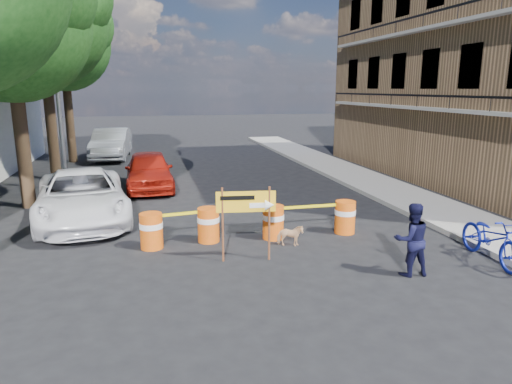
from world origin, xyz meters
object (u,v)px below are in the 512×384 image
pedestrian (412,239)px  sedan_silver (111,144)px  dog (290,236)px  sedan_red (149,170)px  detour_sign (253,207)px  barrel_far_right (345,216)px  suv_white (82,197)px  barrel_mid_right (273,221)px  barrel_mid_left (208,224)px  bicycle (494,217)px  barrel_far_left (151,230)px

pedestrian → sedan_silver: bearing=-64.9°
sedan_silver → dog: bearing=-68.3°
pedestrian → dog: size_ratio=2.41×
sedan_red → detour_sign: bearing=-76.2°
sedan_red → dog: bearing=-67.6°
detour_sign → sedan_silver: (-4.26, 17.27, -0.42)m
dog → sedan_silver: size_ratio=0.13×
barrel_far_right → suv_white: 7.76m
suv_white → sedan_red: suv_white is taller
sedan_silver → barrel_far_right: bearing=-61.9°
barrel_mid_right → detour_sign: (-0.87, -1.43, 0.80)m
barrel_mid_left → sedan_red: sedan_red is taller
sedan_red → barrel_mid_left: bearing=-79.5°
bicycle → dog: bicycle is taller
bicycle → sedan_red: size_ratio=0.49×
detour_sign → pedestrian: (3.07, -1.60, -0.48)m
suv_white → sedan_red: size_ratio=1.25×
detour_sign → barrel_mid_left: bearing=125.5°
barrel_far_right → pedestrian: (0.14, -3.03, 0.32)m
detour_sign → pedestrian: size_ratio=1.10×
barrel_mid_left → suv_white: 4.41m
barrel_mid_left → detour_sign: 1.96m
barrel_mid_left → dog: (1.96, -0.84, -0.19)m
barrel_mid_right → barrel_far_right: size_ratio=1.00×
detour_sign → barrel_mid_right: bearing=66.3°
sedan_silver → pedestrian: bearing=-65.1°
barrel_mid_left → barrel_far_right: size_ratio=1.00×
barrel_mid_left → sedan_silver: 16.07m
barrel_mid_left → sedan_red: (-1.43, 6.94, 0.28)m
barrel_mid_right → detour_sign: 1.86m
barrel_far_left → pedestrian: pedestrian is taller
suv_white → sedan_red: 4.64m
barrel_far_left → detour_sign: (2.29, -1.40, 0.80)m
barrel_mid_right → sedan_red: 7.76m
barrel_far_left → sedan_red: sedan_red is taller
bicycle → barrel_mid_left: bearing=160.2°
barrel_mid_right → detour_sign: detour_sign is taller
pedestrian → sedan_silver: 20.24m
pedestrian → sedan_silver: sedan_silver is taller
bicycle → suv_white: size_ratio=0.39×
barrel_mid_left → pedestrian: pedestrian is taller
pedestrian → dog: pedestrian is taller
barrel_mid_left → bicycle: 6.82m
barrel_mid_left → pedestrian: (3.91, -3.18, 0.32)m
barrel_mid_right → barrel_far_right: (2.06, 0.00, 0.00)m
bicycle → barrel_far_left: bearing=165.8°
pedestrian → bicycle: 2.24m
suv_white → sedan_silver: 12.94m
barrel_mid_right → barrel_far_right: 2.06m
dog → sedan_silver: sedan_silver is taller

